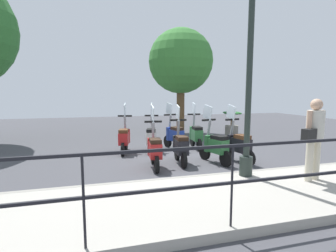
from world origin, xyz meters
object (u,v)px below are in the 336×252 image
at_px(scooter_near_0, 238,144).
at_px(scooter_far_1, 174,135).
at_px(scooter_far_2, 151,137).
at_px(scooter_far_0, 196,134).
at_px(lamp_post_near, 249,79).
at_px(scooter_far_3, 124,138).
at_px(pedestrian_with_bag, 314,133).
at_px(potted_palm, 232,126).
at_px(scooter_near_3, 155,149).
at_px(scooter_near_2, 180,146).
at_px(tree_distant, 181,62).
at_px(scooter_near_1, 215,145).

bearing_deg(scooter_near_0, scooter_far_1, 19.99).
xyz_separation_m(scooter_near_0, scooter_far_2, (1.82, 2.00, 0.00)).
bearing_deg(scooter_far_0, lamp_post_near, -178.36).
relative_size(scooter_near_0, scooter_far_3, 1.00).
bearing_deg(pedestrian_with_bag, potted_palm, -29.34).
bearing_deg(potted_palm, scooter_near_3, 132.37).
xyz_separation_m(scooter_far_0, scooter_far_3, (-0.02, 2.37, 0.00)).
xyz_separation_m(potted_palm, scooter_near_2, (-3.71, 3.56, 0.04)).
bearing_deg(pedestrian_with_bag, scooter_near_0, -4.27).
xyz_separation_m(lamp_post_near, scooter_near_3, (1.52, 1.59, -1.63)).
height_order(tree_distant, scooter_far_1, tree_distant).
bearing_deg(scooter_near_1, pedestrian_with_bag, -170.90).
bearing_deg(potted_palm, scooter_near_1, 145.71).
height_order(scooter_near_3, scooter_far_1, same).
bearing_deg(potted_palm, scooter_near_2, 136.19).
distance_m(pedestrian_with_bag, scooter_far_0, 4.15).
bearing_deg(scooter_far_0, scooter_far_3, 96.22).
relative_size(scooter_near_3, scooter_far_1, 1.00).
xyz_separation_m(pedestrian_with_bag, potted_palm, (6.05, -1.64, -0.63)).
height_order(scooter_near_1, scooter_far_0, same).
height_order(scooter_near_1, scooter_far_1, same).
relative_size(potted_palm, scooter_far_1, 0.69).
bearing_deg(scooter_far_1, tree_distant, -37.61).
xyz_separation_m(scooter_far_0, scooter_far_1, (0.06, 0.73, 0.00)).
relative_size(scooter_near_1, scooter_far_0, 1.00).
distance_m(lamp_post_near, scooter_far_3, 4.32).
bearing_deg(lamp_post_near, scooter_far_3, 32.12).
distance_m(lamp_post_near, scooter_near_1, 2.25).
xyz_separation_m(pedestrian_with_bag, scooter_near_3, (2.14, 2.66, -0.60)).
relative_size(tree_distant, scooter_far_2, 3.07).
height_order(potted_palm, scooter_far_2, scooter_far_2).
relative_size(scooter_far_1, scooter_far_3, 1.00).
height_order(scooter_far_0, scooter_far_1, same).
height_order(pedestrian_with_bag, scooter_near_2, pedestrian_with_bag).
bearing_deg(scooter_near_0, potted_palm, -37.77).
distance_m(lamp_post_near, scooter_near_3, 2.74).
distance_m(lamp_post_near, scooter_near_2, 2.53).
xyz_separation_m(scooter_near_3, scooter_far_0, (1.89, -1.83, 0.00)).
bearing_deg(pedestrian_with_bag, scooter_near_1, 10.80).
height_order(scooter_near_0, scooter_far_1, same).
relative_size(pedestrian_with_bag, scooter_near_0, 1.03).
bearing_deg(scooter_near_0, lamp_post_near, 143.95).
xyz_separation_m(lamp_post_near, scooter_far_0, (3.41, -0.24, -1.63)).
height_order(pedestrian_with_bag, scooter_far_3, pedestrian_with_bag).
distance_m(lamp_post_near, potted_palm, 6.30).
xyz_separation_m(scooter_near_2, scooter_far_2, (1.57, 0.45, 0.00)).
distance_m(tree_distant, scooter_far_2, 4.94).
bearing_deg(scooter_far_1, scooter_near_2, 151.93).
height_order(tree_distant, scooter_far_0, tree_distant).
bearing_deg(scooter_far_3, pedestrian_with_bag, -128.50).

